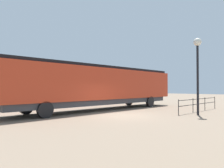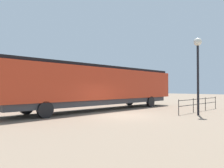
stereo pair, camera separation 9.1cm
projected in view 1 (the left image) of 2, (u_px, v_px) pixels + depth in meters
name	position (u px, v px, depth m)	size (l,w,h in m)	color
ground_plane	(123.00, 115.00, 15.51)	(120.00, 120.00, 0.00)	#84705B
locomotive	(103.00, 85.00, 19.80)	(3.18, 18.67, 3.90)	red
lamp_post	(198.00, 58.00, 15.79)	(0.57, 0.57, 5.63)	black
platform_fence	(199.00, 102.00, 18.26)	(0.05, 7.37, 1.14)	black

